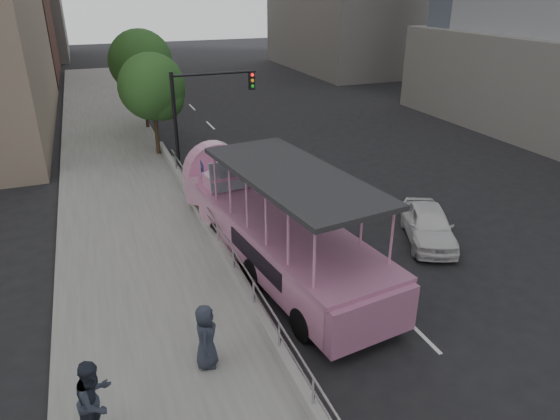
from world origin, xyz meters
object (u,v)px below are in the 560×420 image
(parking_sign, at_px, (204,187))
(traffic_signal, at_px, (199,106))
(street_tree_far, at_px, (143,64))
(duck_boat, at_px, (269,224))
(pedestrian_mid, at_px, (95,400))
(car, at_px, (428,225))
(pedestrian_far, at_px, (206,336))
(street_tree_near, at_px, (154,89))

(parking_sign, xyz_separation_m, traffic_signal, (1.29, 6.03, 1.77))
(traffic_signal, height_order, street_tree_far, street_tree_far)
(duck_boat, distance_m, pedestrian_mid, 8.50)
(pedestrian_mid, relative_size, street_tree_far, 0.29)
(car, bearing_deg, street_tree_far, 135.65)
(duck_boat, height_order, pedestrian_far, duck_boat)
(car, bearing_deg, parking_sign, 175.79)
(pedestrian_far, distance_m, traffic_signal, 14.63)
(pedestrian_far, xyz_separation_m, street_tree_near, (1.56, 17.52, 2.68))
(traffic_signal, bearing_deg, parking_sign, -102.11)
(duck_boat, xyz_separation_m, car, (6.02, -0.82, -0.71))
(parking_sign, bearing_deg, street_tree_far, 90.39)
(parking_sign, bearing_deg, pedestrian_far, -102.99)
(traffic_signal, bearing_deg, pedestrian_mid, -110.37)
(pedestrian_far, distance_m, street_tree_far, 23.80)
(car, relative_size, pedestrian_mid, 2.08)
(duck_boat, distance_m, street_tree_near, 13.08)
(pedestrian_mid, distance_m, pedestrian_far, 2.87)
(parking_sign, distance_m, street_tree_far, 15.67)
(duck_boat, height_order, traffic_signal, traffic_signal)
(car, xyz_separation_m, pedestrian_mid, (-11.95, -5.26, 0.57))
(pedestrian_mid, bearing_deg, parking_sign, 13.98)
(street_tree_far, bearing_deg, traffic_signal, -81.57)
(pedestrian_mid, height_order, pedestrian_far, pedestrian_mid)
(traffic_signal, bearing_deg, street_tree_far, 98.43)
(traffic_signal, height_order, street_tree_near, street_tree_near)
(parking_sign, bearing_deg, traffic_signal, 77.89)
(duck_boat, height_order, car, duck_boat)
(pedestrian_far, bearing_deg, duck_boat, -15.85)
(parking_sign, height_order, street_tree_near, street_tree_near)
(traffic_signal, xyz_separation_m, street_tree_far, (-1.40, 9.43, 0.81))
(pedestrian_mid, bearing_deg, duck_boat, -5.00)
(pedestrian_mid, bearing_deg, pedestrian_far, -23.95)
(car, distance_m, street_tree_far, 21.30)
(pedestrian_mid, height_order, street_tree_near, street_tree_near)
(pedestrian_mid, relative_size, pedestrian_far, 1.13)
(pedestrian_far, height_order, street_tree_far, street_tree_far)
(pedestrian_mid, xyz_separation_m, traffic_signal, (5.71, 15.38, 2.25))
(car, bearing_deg, traffic_signal, 145.96)
(car, distance_m, pedestrian_mid, 13.07)
(duck_boat, relative_size, street_tree_near, 2.00)
(duck_boat, distance_m, car, 6.12)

